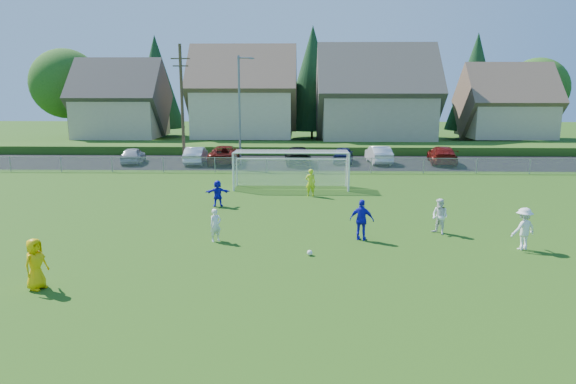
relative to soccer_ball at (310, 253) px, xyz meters
The scene contains 24 objects.
ground 2.62m from the soccer_ball, 112.49° to the right, with size 160.00×160.00×0.00m, color #193D0C.
asphalt_lot 25.10m from the soccer_ball, 92.29° to the left, with size 60.00×60.00×0.00m, color black.
grass_embankment 32.60m from the soccer_ball, 91.76° to the left, with size 70.00×6.00×0.80m, color #1E420F.
soccer_ball is the anchor object (origin of this frame).
referee 9.76m from the soccer_ball, 158.14° to the right, with size 0.84×0.55×1.72m, color #FFBE05.
player_white_a 4.44m from the soccer_ball, 155.73° to the left, with size 0.52×0.34×1.43m, color white.
player_white_b 6.73m from the soccer_ball, 28.29° to the left, with size 0.79×0.61×1.62m, color white.
player_white_c 8.80m from the soccer_ball, ahead, with size 1.13×0.65×1.75m, color white.
player_blue_a 3.24m from the soccer_ball, 43.59° to the left, with size 1.05×0.44×1.79m, color #1715C7.
player_blue_b 9.74m from the soccer_ball, 120.78° to the left, with size 1.37×0.44×1.48m, color #1715C7.
goalkeeper 11.18m from the soccer_ball, 88.88° to the left, with size 0.61×0.40×1.67m, color #CEE71B.
car_a 28.45m from the soccer_ball, 121.52° to the left, with size 1.63×4.06×1.38m, color #ADAFB5.
car_b 25.86m from the soccer_ball, 111.26° to the left, with size 1.54×4.43×1.46m, color silver.
car_c 25.38m from the soccer_ball, 105.83° to the left, with size 2.58×5.60×1.56m, color #5A100A.
car_d 24.16m from the soccer_ball, 91.55° to the left, with size 2.11×5.18×1.50m, color black.
car_e 25.21m from the soccer_ball, 82.49° to the left, with size 1.67×4.16×1.42m, color #151A4A.
car_f 25.62m from the soccer_ball, 75.68° to the left, with size 1.60×4.59×1.51m, color silver.
car_g 27.26m from the soccer_ball, 64.53° to the left, with size 2.12×5.22×1.51m, color #630E0B.
soccer_goal 13.75m from the soccer_ball, 94.20° to the left, with size 7.42×1.90×2.50m.
chainlink_fence 19.61m from the soccer_ball, 92.93° to the left, with size 52.06×0.06×1.20m.
streetlight 24.66m from the soccer_ball, 103.01° to the left, with size 1.38×0.18×9.00m.
utility_pole 27.20m from the soccer_ball, 113.13° to the left, with size 1.60×0.26×10.00m.
houses_row 40.70m from the soccer_ball, 88.61° to the left, with size 53.90×11.45×13.27m.
tree_row 46.81m from the soccer_ball, 89.95° to the left, with size 65.98×12.36×13.80m.
Camera 1 is at (0.64, -16.91, 6.57)m, focal length 32.00 mm.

